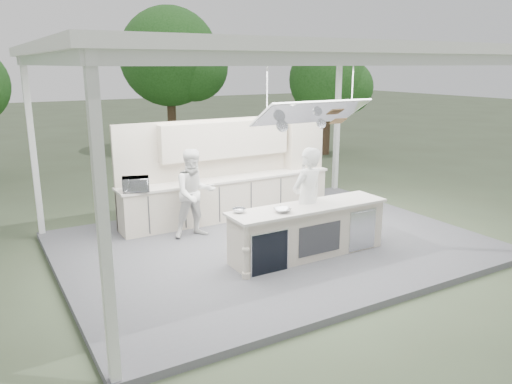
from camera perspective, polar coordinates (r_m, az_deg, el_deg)
ground at (r=10.03m, az=1.91°, el=-6.37°), size 90.00×90.00×0.00m
stage_deck at (r=10.01m, az=1.92°, el=-6.05°), size 8.00×6.00×0.12m
tent at (r=9.37m, az=2.17°, el=15.33°), size 8.20×6.20×3.86m
demo_island at (r=9.22m, az=5.90°, el=-4.42°), size 3.10×0.79×0.95m
back_counter at (r=11.43m, az=-3.12°, el=-0.63°), size 5.08×0.72×0.95m
back_wall_unit at (r=11.60m, az=-1.71°, el=4.56°), size 5.05×0.48×2.25m
tree_cluster at (r=18.36m, az=-15.28°, el=13.08°), size 19.55×9.40×5.85m
head_chef at (r=9.30m, az=5.87°, el=-0.93°), size 0.81×0.62×1.98m
sous_chef at (r=10.14m, az=-7.02°, el=-0.16°), size 0.93×0.75×1.81m
toaster_oven at (r=10.31m, az=-13.60°, el=0.86°), size 0.60×0.49×0.29m
bowl_large at (r=8.65m, az=3.06°, el=-2.10°), size 0.31×0.31×0.07m
bowl_small at (r=8.62m, az=-1.94°, el=-2.12°), size 0.31×0.31×0.07m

